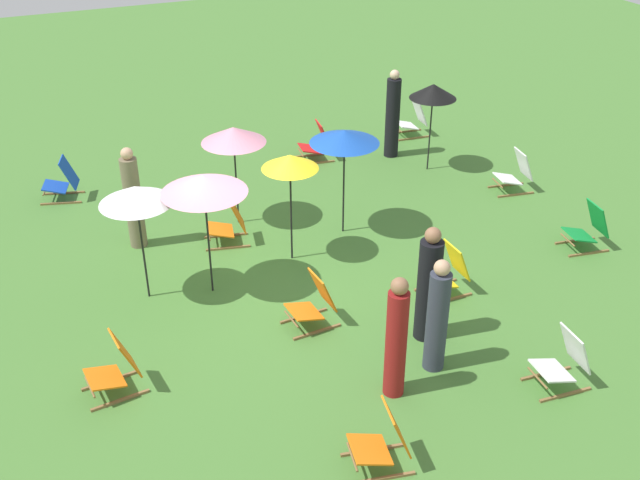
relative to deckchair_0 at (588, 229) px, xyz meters
name	(u,v)px	position (x,y,z in m)	size (l,w,h in m)	color
ground_plane	(251,282)	(-1.26, -5.60, -0.37)	(40.00, 40.00, 0.00)	#477A33
deckchair_0	(588,229)	(0.00, 0.00, 0.00)	(0.59, 0.82, 0.83)	olive
deckchair_1	(317,143)	(-5.25, -2.73, 0.00)	(0.57, 0.82, 0.83)	olive
deckchair_3	(116,368)	(0.47, -8.00, 0.00)	(0.56, 0.81, 0.83)	olive
deckchair_4	(515,173)	(-2.32, 0.22, 0.00)	(0.59, 0.83, 0.83)	olive
deckchair_5	(63,181)	(-5.48, -7.91, 0.00)	(0.67, 0.86, 0.83)	olive
deckchair_6	(383,441)	(2.96, -5.47, 0.00)	(0.61, 0.84, 0.83)	olive
deckchair_7	(448,272)	(0.22, -2.91, 0.00)	(0.48, 0.76, 0.83)	olive
deckchair_8	(229,224)	(-2.60, -5.52, 0.00)	(0.63, 0.84, 0.83)	olive
deckchair_9	(413,120)	(-5.62, -0.18, 0.00)	(0.54, 0.80, 0.83)	olive
deckchair_10	(314,303)	(0.15, -5.12, 0.00)	(0.52, 0.79, 0.83)	olive
deckchair_11	(563,362)	(2.66, -2.70, 0.00)	(0.54, 0.80, 0.83)	olive
umbrella_0	(433,91)	(-3.87, -0.82, 1.31)	(0.94, 0.94, 1.83)	black
umbrella_1	(204,184)	(-1.29, -6.22, 1.47)	(1.28, 1.28, 1.98)	black
umbrella_2	(290,162)	(-1.69, -4.73, 1.38)	(0.91, 0.91, 1.87)	black
umbrella_3	(345,137)	(-2.19, -3.55, 1.42)	(1.18, 1.18, 1.91)	black
umbrella_4	(135,195)	(-1.53, -7.17, 1.37)	(1.07, 1.07, 1.88)	black
umbrella_5	(233,135)	(-3.25, -5.15, 1.33)	(1.12, 1.12, 1.84)	black
person_0	(429,287)	(1.05, -3.78, 0.46)	(0.39, 0.39, 1.76)	black
person_1	(393,116)	(-4.81, -1.18, 0.53)	(0.38, 0.38, 1.89)	black
person_2	(437,318)	(1.68, -4.02, 0.43)	(0.36, 0.36, 1.67)	#333847
person_3	(396,340)	(1.91, -4.76, 0.47)	(0.37, 0.37, 1.74)	maroon
person_4	(133,200)	(-3.16, -6.98, 0.49)	(0.29, 0.29, 1.81)	#72664C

